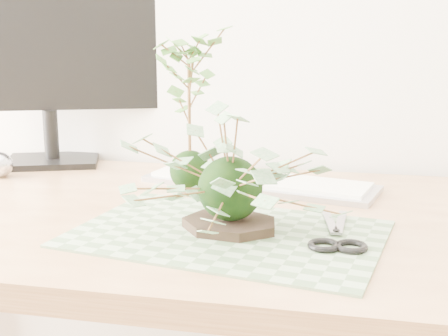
# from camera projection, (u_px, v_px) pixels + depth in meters

# --- Properties ---
(desk) EXTENTS (1.60, 0.70, 0.74)m
(desk) POSITION_uv_depth(u_px,v_px,m) (203.00, 259.00, 1.10)
(desk) COLOR tan
(desk) RESTS_ON ground_plane
(cutting_mat) EXTENTS (0.51, 0.38, 0.00)m
(cutting_mat) POSITION_uv_depth(u_px,v_px,m) (228.00, 234.00, 0.96)
(cutting_mat) COLOR #4C6B44
(cutting_mat) RESTS_ON desk
(stone_dish) EXTENTS (0.17, 0.17, 0.01)m
(stone_dish) POSITION_uv_depth(u_px,v_px,m) (230.00, 224.00, 0.97)
(stone_dish) COLOR black
(stone_dish) RESTS_ON cutting_mat
(ivy_kokedama) EXTENTS (0.35, 0.35, 0.20)m
(ivy_kokedama) POSITION_uv_depth(u_px,v_px,m) (230.00, 159.00, 0.95)
(ivy_kokedama) COLOR black
(ivy_kokedama) RESTS_ON stone_dish
(maple_kokedama) EXTENTS (0.21, 0.21, 0.33)m
(maple_kokedama) POSITION_uv_depth(u_px,v_px,m) (189.00, 71.00, 1.16)
(maple_kokedama) COLOR black
(maple_kokedama) RESTS_ON desk
(keyboard) EXTENTS (0.48, 0.24, 0.02)m
(keyboard) POSITION_uv_depth(u_px,v_px,m) (259.00, 182.00, 1.24)
(keyboard) COLOR #AAA9B4
(keyboard) RESTS_ON desk
(monitor) EXTENTS (0.49, 0.22, 0.45)m
(monitor) POSITION_uv_depth(u_px,v_px,m) (47.00, 50.00, 1.39)
(monitor) COLOR black
(monitor) RESTS_ON desk
(foil_ball) EXTENTS (0.05, 0.05, 0.05)m
(foil_ball) POSITION_uv_depth(u_px,v_px,m) (0.00, 165.00, 1.31)
(foil_ball) COLOR silver
(foil_ball) RESTS_ON desk
(scissors) EXTENTS (0.09, 0.19, 0.01)m
(scissors) POSITION_uv_depth(u_px,v_px,m) (336.00, 240.00, 0.91)
(scissors) COLOR gray
(scissors) RESTS_ON cutting_mat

